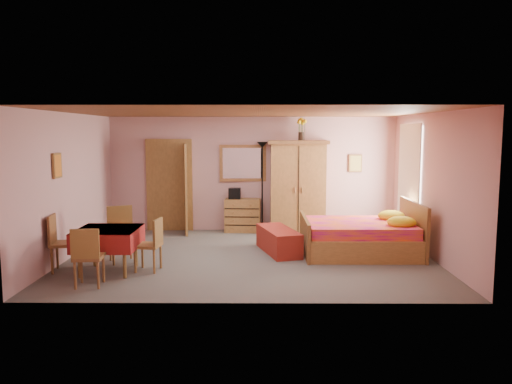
{
  "coord_description": "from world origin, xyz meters",
  "views": [
    {
      "loc": [
        0.16,
        -8.89,
        2.26
      ],
      "look_at": [
        0.1,
        0.3,
        1.15
      ],
      "focal_mm": 35.0,
      "sensor_mm": 36.0,
      "label": 1
    }
  ],
  "objects_px": {
    "chest_of_drawers": "(243,215)",
    "bed": "(359,228)",
    "chair_south": "(89,256)",
    "stereo": "(235,193)",
    "bench": "(279,241)",
    "chair_east": "(148,245)",
    "wall_mirror": "(243,163)",
    "chair_north": "(122,235)",
    "dining_table": "(109,250)",
    "floor_lamp": "(262,187)",
    "sunflower_vase": "(301,129)",
    "chair_west": "(65,243)",
    "wardrobe": "(298,187)"
  },
  "relations": [
    {
      "from": "wall_mirror",
      "to": "chair_north",
      "type": "relative_size",
      "value": 1.1
    },
    {
      "from": "stereo",
      "to": "floor_lamp",
      "type": "height_order",
      "value": "floor_lamp"
    },
    {
      "from": "stereo",
      "to": "sunflower_vase",
      "type": "height_order",
      "value": "sunflower_vase"
    },
    {
      "from": "wall_mirror",
      "to": "chair_west",
      "type": "height_order",
      "value": "wall_mirror"
    },
    {
      "from": "stereo",
      "to": "floor_lamp",
      "type": "xyz_separation_m",
      "value": [
        0.62,
        0.05,
        0.14
      ]
    },
    {
      "from": "chair_south",
      "to": "stereo",
      "type": "bearing_deg",
      "value": 60.05
    },
    {
      "from": "bench",
      "to": "chair_east",
      "type": "xyz_separation_m",
      "value": [
        -2.18,
        -1.27,
        0.21
      ]
    },
    {
      "from": "chair_south",
      "to": "chair_east",
      "type": "height_order",
      "value": "chair_south"
    },
    {
      "from": "chest_of_drawers",
      "to": "sunflower_vase",
      "type": "height_order",
      "value": "sunflower_vase"
    },
    {
      "from": "chest_of_drawers",
      "to": "bed",
      "type": "bearing_deg",
      "value": -39.42
    },
    {
      "from": "floor_lamp",
      "to": "bed",
      "type": "relative_size",
      "value": 0.96
    },
    {
      "from": "bench",
      "to": "dining_table",
      "type": "bearing_deg",
      "value": -154.4
    },
    {
      "from": "wall_mirror",
      "to": "floor_lamp",
      "type": "xyz_separation_m",
      "value": [
        0.44,
        -0.17,
        -0.53
      ]
    },
    {
      "from": "chair_west",
      "to": "chair_east",
      "type": "relative_size",
      "value": 1.08
    },
    {
      "from": "sunflower_vase",
      "to": "chair_south",
      "type": "height_order",
      "value": "sunflower_vase"
    },
    {
      "from": "bed",
      "to": "chair_south",
      "type": "bearing_deg",
      "value": -155.37
    },
    {
      "from": "chair_north",
      "to": "chair_west",
      "type": "bearing_deg",
      "value": 12.6
    },
    {
      "from": "chair_north",
      "to": "floor_lamp",
      "type": "bearing_deg",
      "value": -156.27
    },
    {
      "from": "chest_of_drawers",
      "to": "wall_mirror",
      "type": "xyz_separation_m",
      "value": [
        0.0,
        0.21,
        1.17
      ]
    },
    {
      "from": "wardrobe",
      "to": "chair_south",
      "type": "xyz_separation_m",
      "value": [
        -3.36,
        -3.92,
        -0.59
      ]
    },
    {
      "from": "chest_of_drawers",
      "to": "bench",
      "type": "height_order",
      "value": "chest_of_drawers"
    },
    {
      "from": "wall_mirror",
      "to": "chair_south",
      "type": "distance_m",
      "value": 4.88
    },
    {
      "from": "chest_of_drawers",
      "to": "chair_north",
      "type": "xyz_separation_m",
      "value": [
        -2.01,
        -2.68,
        0.11
      ]
    },
    {
      "from": "wall_mirror",
      "to": "chair_east",
      "type": "bearing_deg",
      "value": -115.55
    },
    {
      "from": "chest_of_drawers",
      "to": "chair_north",
      "type": "bearing_deg",
      "value": -123.99
    },
    {
      "from": "sunflower_vase",
      "to": "bench",
      "type": "bearing_deg",
      "value": -106.75
    },
    {
      "from": "wardrobe",
      "to": "dining_table",
      "type": "height_order",
      "value": "wardrobe"
    },
    {
      "from": "wall_mirror",
      "to": "bench",
      "type": "xyz_separation_m",
      "value": [
        0.74,
        -2.16,
        -1.33
      ]
    },
    {
      "from": "floor_lamp",
      "to": "dining_table",
      "type": "relative_size",
      "value": 2.1
    },
    {
      "from": "stereo",
      "to": "bench",
      "type": "distance_m",
      "value": 2.25
    },
    {
      "from": "chair_north",
      "to": "chest_of_drawers",
      "type": "bearing_deg",
      "value": -151.07
    },
    {
      "from": "wall_mirror",
      "to": "bench",
      "type": "relative_size",
      "value": 0.79
    },
    {
      "from": "bed",
      "to": "dining_table",
      "type": "xyz_separation_m",
      "value": [
        -4.3,
        -1.26,
        -0.13
      ]
    },
    {
      "from": "floor_lamp",
      "to": "chest_of_drawers",
      "type": "bearing_deg",
      "value": -175.06
    },
    {
      "from": "stereo",
      "to": "chair_east",
      "type": "bearing_deg",
      "value": -111.44
    },
    {
      "from": "stereo",
      "to": "dining_table",
      "type": "distance_m",
      "value": 3.82
    },
    {
      "from": "floor_lamp",
      "to": "chair_east",
      "type": "distance_m",
      "value": 3.81
    },
    {
      "from": "chest_of_drawers",
      "to": "wardrobe",
      "type": "bearing_deg",
      "value": -2.72
    },
    {
      "from": "wall_mirror",
      "to": "chair_south",
      "type": "xyz_separation_m",
      "value": [
        -2.12,
        -4.25,
        -1.11
      ]
    },
    {
      "from": "floor_lamp",
      "to": "chair_east",
      "type": "xyz_separation_m",
      "value": [
        -1.88,
        -3.26,
        -0.59
      ]
    },
    {
      "from": "sunflower_vase",
      "to": "wall_mirror",
      "type": "bearing_deg",
      "value": 167.97
    },
    {
      "from": "chest_of_drawers",
      "to": "wall_mirror",
      "type": "height_order",
      "value": "wall_mirror"
    },
    {
      "from": "floor_lamp",
      "to": "chair_west",
      "type": "relative_size",
      "value": 2.19
    },
    {
      "from": "bench",
      "to": "dining_table",
      "type": "xyz_separation_m",
      "value": [
        -2.8,
        -1.34,
        0.13
      ]
    },
    {
      "from": "bed",
      "to": "chair_east",
      "type": "xyz_separation_m",
      "value": [
        -3.68,
        -1.18,
        -0.06
      ]
    },
    {
      "from": "chest_of_drawers",
      "to": "wall_mirror",
      "type": "relative_size",
      "value": 0.75
    },
    {
      "from": "bench",
      "to": "chair_west",
      "type": "height_order",
      "value": "chair_west"
    },
    {
      "from": "chair_south",
      "to": "chair_east",
      "type": "relative_size",
      "value": 1.03
    },
    {
      "from": "wall_mirror",
      "to": "chair_south",
      "type": "height_order",
      "value": "wall_mirror"
    },
    {
      "from": "wall_mirror",
      "to": "wardrobe",
      "type": "distance_m",
      "value": 1.38
    }
  ]
}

